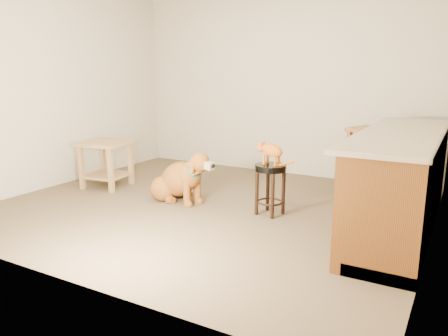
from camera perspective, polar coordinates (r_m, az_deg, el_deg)
The scene contains 8 objects.
floor at distance 4.89m, azimuth -2.13°, elevation -5.09°, with size 4.50×4.00×0.01m, color brown.
room_shell at distance 4.66m, azimuth -2.30°, elevation 14.94°, with size 4.54×4.04×2.62m.
cabinet_run at distance 4.42m, azimuth 22.08°, elevation -2.02°, with size 0.70×2.56×0.94m.
padded_stool at distance 4.57m, azimuth 6.08°, elevation -1.47°, with size 0.33×0.33×0.54m.
wood_stool at distance 5.51m, azimuth 18.47°, elevation 0.92°, with size 0.58×0.58×0.83m.
side_table at distance 5.85m, azimuth -15.14°, elevation 1.40°, with size 0.65×0.65×0.60m.
golden_retriever at distance 5.06m, azimuth -5.79°, elevation -1.64°, with size 1.01×0.57×0.66m.
tabby_kitten at distance 4.51m, azimuth 6.07°, elevation 2.24°, with size 0.43×0.17×0.26m.
Camera 1 is at (2.45, -3.97, 1.48)m, focal length 35.00 mm.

